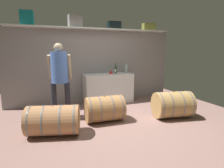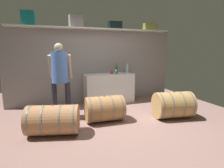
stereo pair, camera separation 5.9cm
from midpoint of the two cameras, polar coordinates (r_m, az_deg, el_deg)
name	(u,v)px [view 2 (the right image)]	position (r m, az deg, el deg)	size (l,w,h in m)	color
ground_plane	(112,117)	(4.38, 0.50, -10.22)	(6.14, 7.24, 0.02)	#8C6961
back_wall_panel	(95,66)	(5.56, -4.98, 5.37)	(4.94, 0.10, 2.09)	gray
high_shelf_board	(96,29)	(5.42, -4.74, 16.46)	(4.55, 0.40, 0.03)	white
toolcase_teal	(28,18)	(5.26, -23.99, 17.89)	(0.30, 0.30, 0.35)	#137E85
toolcase_grey	(76,21)	(5.33, -10.69, 18.35)	(0.35, 0.26, 0.32)	gray
toolcase_black	(115,25)	(5.62, 1.21, 17.54)	(0.37, 0.25, 0.21)	black
toolcase_olive	(150,27)	(6.13, 11.78, 16.76)	(0.39, 0.18, 0.21)	olive
work_cabinet	(109,88)	(5.44, -0.62, -1.30)	(1.41, 0.53, 0.85)	white
wine_bottle_green	(117,69)	(5.45, 1.73, 4.57)	(0.07, 0.07, 0.30)	#325631
wine_bottle_clear	(127,68)	(5.62, 4.99, 4.79)	(0.08, 0.08, 0.29)	#ABC1C1
wine_glass	(116,71)	(5.32, 1.55, 4.08)	(0.07, 0.07, 0.14)	white
red_funnel	(112,72)	(5.40, 0.21, 3.75)	(0.11, 0.11, 0.11)	red
wine_barrel_near	(173,105)	(4.49, 18.59, -6.08)	(0.92, 0.73, 0.61)	tan
wine_barrel_far	(105,109)	(4.07, -1.89, -7.54)	(0.83, 0.59, 0.56)	#AD7B48
wine_barrel_flank	(53,120)	(3.61, -17.16, -10.47)	(1.03, 0.77, 0.56)	#AF784D
winemaker_pouring	(60,73)	(4.26, -15.27, 3.29)	(0.54, 0.47, 1.68)	#2C2C3A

